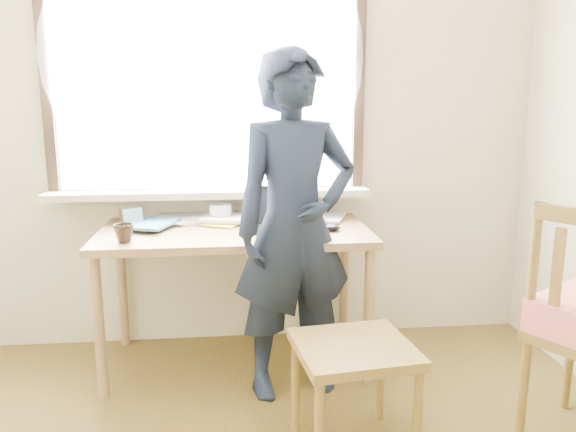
{
  "coord_description": "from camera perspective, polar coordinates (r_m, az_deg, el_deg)",
  "views": [
    {
      "loc": [
        -0.09,
        -1.33,
        1.46
      ],
      "look_at": [
        0.16,
        0.95,
        0.99
      ],
      "focal_mm": 35.0,
      "sensor_mm": 36.0,
      "label": 1
    }
  ],
  "objects": [
    {
      "name": "book_b",
      "position": [
        3.3,
        2.28,
        -0.08
      ],
      "size": [
        0.27,
        0.31,
        0.02
      ],
      "primitive_type": "imported",
      "rotation": [
        0.0,
        0.0,
        -0.33
      ],
      "color": "white",
      "rests_on": "desk"
    },
    {
      "name": "person",
      "position": [
        2.74,
        0.72,
        -1.09
      ],
      "size": [
        0.71,
        0.55,
        1.71
      ],
      "primitive_type": "imported",
      "rotation": [
        0.0,
        0.0,
        0.26
      ],
      "color": "black",
      "rests_on": "ground"
    },
    {
      "name": "desk_clutter",
      "position": [
        3.26,
        -10.34,
        -0.34
      ],
      "size": [
        0.71,
        0.52,
        0.03
      ],
      "color": "white",
      "rests_on": "desk"
    },
    {
      "name": "book_a",
      "position": [
        3.28,
        -11.81,
        -0.33
      ],
      "size": [
        0.35,
        0.37,
        0.03
      ],
      "primitive_type": "imported",
      "rotation": [
        0.0,
        0.0,
        0.61
      ],
      "color": "white",
      "rests_on": "desk"
    },
    {
      "name": "room_shell",
      "position": [
        1.55,
        -3.78,
        18.1
      ],
      "size": [
        3.52,
        4.02,
        2.61
      ],
      "color": "beige",
      "rests_on": "ground"
    },
    {
      "name": "work_chair",
      "position": [
        2.41,
        6.72,
        -14.42
      ],
      "size": [
        0.52,
        0.5,
        0.48
      ],
      "color": "brown",
      "rests_on": "ground"
    },
    {
      "name": "mug_dark",
      "position": [
        2.86,
        -16.31,
        -1.7
      ],
      "size": [
        0.13,
        0.13,
        0.09
      ],
      "primitive_type": "imported",
      "rotation": [
        0.0,
        0.0,
        -0.48
      ],
      "color": "black",
      "rests_on": "desk"
    },
    {
      "name": "mug_white",
      "position": [
        3.23,
        -6.86,
        0.32
      ],
      "size": [
        0.17,
        0.17,
        0.1
      ],
      "primitive_type": "imported",
      "rotation": [
        0.0,
        0.0,
        0.42
      ],
      "color": "white",
      "rests_on": "desk"
    },
    {
      "name": "laptop",
      "position": [
        3.01,
        -0.76,
        -0.41
      ],
      "size": [
        0.39,
        0.35,
        0.22
      ],
      "color": "black",
      "rests_on": "desk"
    },
    {
      "name": "mouse",
      "position": [
        2.99,
        4.46,
        -1.21
      ],
      "size": [
        0.09,
        0.07,
        0.04
      ],
      "primitive_type": "ellipsoid",
      "color": "black",
      "rests_on": "desk"
    },
    {
      "name": "desk",
      "position": [
        3.06,
        -5.4,
        -2.81
      ],
      "size": [
        1.45,
        0.72,
        0.78
      ],
      "color": "olive",
      "rests_on": "ground"
    },
    {
      "name": "picture_frame",
      "position": [
        3.17,
        -15.53,
        -0.17
      ],
      "size": [
        0.13,
        0.08,
        0.11
      ],
      "color": "black",
      "rests_on": "desk"
    }
  ]
}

